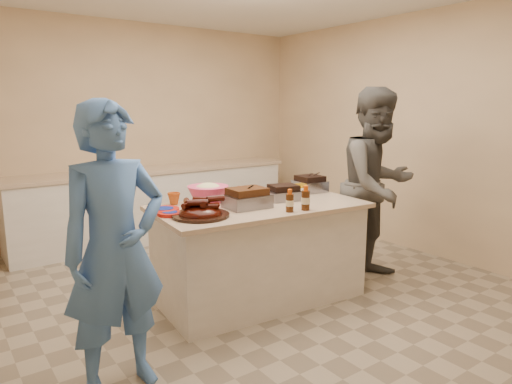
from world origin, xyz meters
TOP-DOWN VIEW (x-y plane):
  - room at (0.00, 0.00)m, footprint 4.50×5.00m
  - back_counter at (0.00, 2.20)m, footprint 3.60×0.64m
  - island at (-0.05, -0.10)m, footprint 1.86×1.10m
  - rib_platter at (-0.67, -0.19)m, footprint 0.54×0.54m
  - pulled_pork_tray at (-0.20, -0.14)m, footprint 0.36×0.28m
  - brisket_tray at (0.23, -0.08)m, footprint 0.33×0.29m
  - roasting_pan at (0.70, 0.09)m, footprint 0.29×0.29m
  - coleslaw_bowl at (-0.36, 0.23)m, footprint 0.39×0.39m
  - sausage_plate at (0.13, 0.26)m, footprint 0.40×0.40m
  - mac_cheese_dish at (0.57, 0.13)m, footprint 0.32×0.26m
  - bbq_bottle_a at (-0.02, -0.47)m, footprint 0.07×0.07m
  - bbq_bottle_b at (0.12, -0.49)m, footprint 0.07×0.07m
  - mustard_bottle at (-0.18, 0.01)m, footprint 0.05×0.05m
  - sauce_bowl at (-0.10, 0.18)m, footprint 0.15×0.06m
  - plate_stack_large at (-0.83, 0.11)m, footprint 0.26×0.26m
  - plate_stack_small at (-0.84, -0.02)m, footprint 0.20×0.20m
  - plastic_cup at (-0.64, 0.33)m, footprint 0.12×0.11m
  - basket_stack at (-0.20, 0.29)m, footprint 0.22×0.19m
  - guest_gray at (1.14, -0.37)m, footprint 1.02×1.90m

SIDE VIEW (x-z plane):
  - room at x=0.00m, z-range -1.35..1.35m
  - island at x=-0.05m, z-range -0.42..0.42m
  - guest_gray at x=1.14m, z-range -0.35..0.35m
  - back_counter at x=0.00m, z-range 0.00..0.90m
  - rib_platter at x=-0.67m, z-range 0.76..0.93m
  - pulled_pork_tray at x=-0.20m, z-range 0.79..0.90m
  - brisket_tray at x=0.23m, z-range 0.80..0.89m
  - roasting_pan at x=0.70m, z-range 0.79..0.90m
  - coleslaw_bowl at x=-0.36m, z-range 0.72..0.97m
  - sausage_plate at x=0.13m, z-range 0.82..0.87m
  - mac_cheese_dish at x=0.57m, z-range 0.81..0.88m
  - bbq_bottle_a at x=-0.02m, z-range 0.76..0.94m
  - bbq_bottle_b at x=0.12m, z-range 0.75..0.95m
  - mustard_bottle at x=-0.18m, z-range 0.78..0.91m
  - sauce_bowl at x=-0.10m, z-range 0.77..0.92m
  - plate_stack_large at x=-0.83m, z-range 0.83..0.86m
  - plate_stack_small at x=-0.84m, z-range 0.83..0.86m
  - plastic_cup at x=-0.64m, z-range 0.79..0.90m
  - basket_stack at x=-0.20m, z-range 0.80..0.89m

